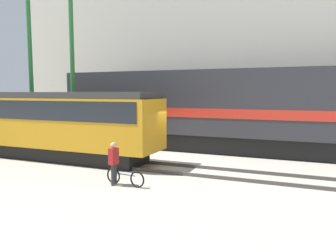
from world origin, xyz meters
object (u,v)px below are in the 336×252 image
Objects in this scene: person at (114,159)px; utility_pole_center at (72,68)px; streetcar at (42,120)px; utility_pole_left at (31,69)px; bicycle at (125,177)px; freight_locomotive at (222,109)px.

utility_pole_center reaches higher than person.
streetcar is 8.14× the size of person.
person is at bearing -42.04° from utility_pole_center.
streetcar is 5.11m from utility_pole_left.
utility_pole_center is at bearing 140.27° from bicycle.
person is at bearing -25.88° from streetcar.
utility_pole_left reaches higher than utility_pole_center.
person reaches higher than bicycle.
streetcar is at bearing -87.34° from utility_pole_center.
freight_locomotive is at bearing 13.11° from utility_pole_left.
utility_pole_center is (-6.66, 5.53, 4.43)m from bicycle.
streetcar is (-8.13, -5.33, -0.48)m from freight_locomotive.
utility_pole_left reaches higher than streetcar.
bicycle is 0.18× the size of utility_pole_center.
person is at bearing -30.85° from utility_pole_left.
person is at bearing -165.81° from bicycle.
utility_pole_left reaches higher than person.
utility_pole_center is (3.19, 0.00, -0.03)m from utility_pole_left.
freight_locomotive reaches higher than person.
utility_pole_center is (-8.25, -2.66, 2.34)m from freight_locomotive.
bicycle is (6.53, -2.87, -1.62)m from streetcar.
utility_pole_left reaches higher than bicycle.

